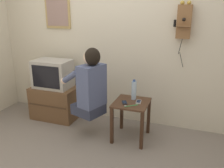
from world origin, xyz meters
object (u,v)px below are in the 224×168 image
Objects in this scene: wall_phone_antique at (184,21)px; toothbrush at (130,106)px; television at (53,74)px; cell_phone_spare at (139,102)px; framed_picture at (57,10)px; water_bottle at (134,90)px; person at (90,84)px; cell_phone_held at (124,102)px.

wall_phone_antique reaches higher than toothbrush.
cell_phone_spare is (1.40, -0.19, -0.19)m from television.
water_bottle is (1.34, -0.40, -1.00)m from framed_picture.
water_bottle reaches higher than toothbrush.
person reaches higher than television.
cell_phone_spare is 0.86× the size of toothbrush.
cell_phone_held is at bearing -139.45° from wall_phone_antique.
framed_picture is at bearing 163.18° from water_bottle.
cell_phone_spare is 0.48× the size of water_bottle.
person reaches higher than cell_phone_spare.
television is at bearing 86.41° from person.
water_bottle is at bearing -146.11° from wall_phone_antique.
cell_phone_spare is 0.18m from toothbrush.
cell_phone_held is 0.19m from cell_phone_spare.
person is 0.58m from water_bottle.
framed_picture is 1.88m from cell_phone_spare.
framed_picture is 1.72m from water_bottle.
framed_picture is at bearing 25.02° from toothbrush.
toothbrush is at bearing -73.03° from person.
wall_phone_antique is 5.57× the size of toothbrush.
toothbrush is at bearing -14.86° from television.
television reaches higher than cell_phone_held.
water_bottle reaches higher than cell_phone_held.
person is 6.02× the size of toothbrush.
wall_phone_antique is 1.27m from toothbrush.
framed_picture is at bearing 178.66° from wall_phone_antique.
television is 1.39m from toothbrush.
television reaches higher than water_bottle.
cell_phone_held is at bearing -115.31° from water_bottle.
water_bottle is (-0.09, 0.08, 0.12)m from cell_phone_spare.
television is 1.28m from cell_phone_held.
wall_phone_antique reaches higher than cell_phone_spare.
framed_picture is (-0.81, 0.63, 0.91)m from person.
water_bottle is at bearing -34.40° from toothbrush.
framed_picture is 1.88m from toothbrush.
television is (-0.78, 0.33, -0.02)m from person.
framed_picture reaches higher than wall_phone_antique.
wall_phone_antique is 1.18m from cell_phone_spare.
framed_picture reaches higher than cell_phone_spare.
wall_phone_antique is 3.12× the size of water_bottle.
toothbrush is (1.36, -0.65, -1.12)m from framed_picture.
wall_phone_antique is 1.28m from cell_phone_held.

